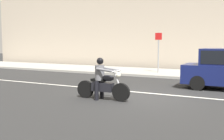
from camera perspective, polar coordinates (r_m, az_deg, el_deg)
ground_plane at (r=10.63m, az=6.55°, el=-5.58°), size 80.00×80.00×0.00m
sidewalk_slab at (r=18.23m, az=15.73°, el=-0.85°), size 40.00×4.40×0.14m
lane_marking_stripe at (r=11.52m, az=7.31°, el=-4.69°), size 18.00×0.14×0.01m
motorcycle_with_rider_gray at (r=10.07m, az=-2.00°, el=-2.55°), size 2.12×0.70×1.52m
street_sign_post at (r=18.05m, az=9.50°, el=4.40°), size 0.44×0.08×2.57m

